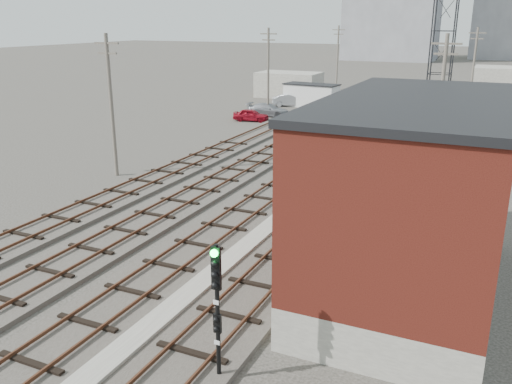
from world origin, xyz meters
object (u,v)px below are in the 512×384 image
Objects in this scene: switch_stand at (278,147)px; site_trailer at (311,95)px; car_grey at (268,110)px; car_red at (251,115)px; signal_mast at (217,303)px; car_silver at (290,100)px.

switch_stand is 24.04m from site_trailer.
car_grey is (-2.03, -8.02, -0.68)m from site_trailer.
car_grey reaches higher than car_red.
car_red is at bearing 113.83° from signal_mast.
car_grey is (0.35, 3.49, 0.05)m from car_red.
switch_stand is at bearing 177.61° from car_silver.
signal_mast reaches higher than car_red.
car_grey is at bearing -14.50° from car_red.
site_trailer is 2.55m from car_silver.
switch_stand is 0.34× the size of car_red.
car_red is at bearing -95.39° from site_trailer.
car_silver reaches higher than car_red.
site_trailer reaches higher than car_silver.
switch_stand is 24.02m from car_silver.
site_trailer is at bearing -95.34° from car_silver.
signal_mast is at bearing 177.58° from car_silver.
car_silver is at bearing -8.80° from car_red.
site_trailer is at bearing 114.58° from switch_stand.
site_trailer is 11.78m from car_red.
site_trailer reaches higher than car_grey.
signal_mast is at bearing -164.89° from car_red.
car_grey is at bearing -97.91° from site_trailer.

